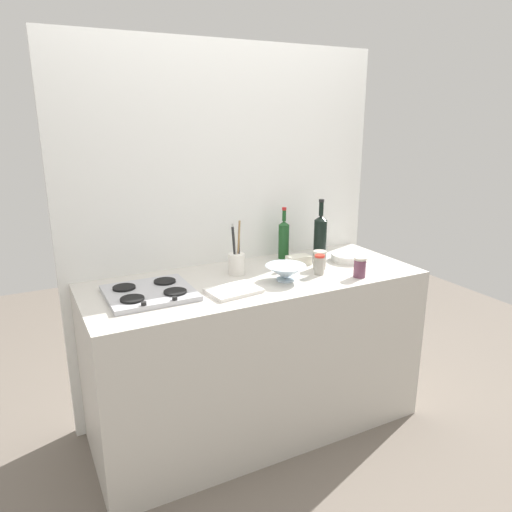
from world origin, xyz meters
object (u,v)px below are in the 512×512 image
(condiment_jar_rear, at_px, (320,260))
(condiment_jar_spare, at_px, (360,267))
(plate_stack, at_px, (350,257))
(mixing_bowl, at_px, (286,272))
(butter_dish, at_px, (299,260))
(wine_bottle_leftmost, at_px, (320,236))
(wine_bottle_mid_left, at_px, (284,239))
(utensil_crock, at_px, (237,262))
(cutting_board, at_px, (234,291))
(condiment_jar_front, at_px, (319,265))
(stovetop_hob, at_px, (150,293))

(condiment_jar_rear, xyz_separation_m, condiment_jar_spare, (0.11, -0.22, 0.00))
(plate_stack, bearing_deg, mixing_bowl, -164.92)
(butter_dish, relative_size, condiment_jar_spare, 1.24)
(wine_bottle_leftmost, height_order, condiment_jar_spare, wine_bottle_leftmost)
(mixing_bowl, bearing_deg, condiment_jar_spare, -19.16)
(wine_bottle_mid_left, bearing_deg, wine_bottle_leftmost, -27.05)
(utensil_crock, relative_size, condiment_jar_rear, 2.88)
(butter_dish, bearing_deg, mixing_bowl, -135.42)
(wine_bottle_leftmost, distance_m, butter_dish, 0.22)
(wine_bottle_mid_left, relative_size, mixing_bowl, 1.46)
(wine_bottle_mid_left, relative_size, utensil_crock, 1.05)
(plate_stack, height_order, mixing_bowl, mixing_bowl)
(wine_bottle_mid_left, height_order, cutting_board, wine_bottle_mid_left)
(wine_bottle_mid_left, height_order, condiment_jar_rear, wine_bottle_mid_left)
(condiment_jar_front, bearing_deg, mixing_bowl, -179.17)
(wine_bottle_mid_left, distance_m, butter_dish, 0.18)
(wine_bottle_mid_left, relative_size, condiment_jar_front, 2.84)
(condiment_jar_front, bearing_deg, wine_bottle_mid_left, 92.85)
(plate_stack, distance_m, condiment_jar_front, 0.35)
(wine_bottle_leftmost, distance_m, cutting_board, 0.78)
(wine_bottle_leftmost, relative_size, wine_bottle_mid_left, 1.15)
(mixing_bowl, height_order, condiment_jar_spare, condiment_jar_spare)
(butter_dish, height_order, utensil_crock, utensil_crock)
(stovetop_hob, bearing_deg, wine_bottle_leftmost, 7.83)
(condiment_jar_spare, bearing_deg, stovetop_hob, 167.28)
(wine_bottle_mid_left, height_order, utensil_crock, wine_bottle_mid_left)
(wine_bottle_leftmost, height_order, condiment_jar_front, wine_bottle_leftmost)
(condiment_jar_rear, bearing_deg, butter_dish, 118.65)
(plate_stack, distance_m, condiment_jar_rear, 0.26)
(condiment_jar_spare, bearing_deg, mixing_bowl, 160.84)
(butter_dish, bearing_deg, wine_bottle_leftmost, 16.50)
(stovetop_hob, distance_m, condiment_jar_spare, 1.10)
(stovetop_hob, relative_size, condiment_jar_rear, 3.93)
(butter_dish, height_order, condiment_jar_spare, condiment_jar_spare)
(wine_bottle_leftmost, bearing_deg, stovetop_hob, -172.17)
(plate_stack, distance_m, condiment_jar_spare, 0.31)
(wine_bottle_leftmost, xyz_separation_m, wine_bottle_mid_left, (-0.19, 0.10, -0.02))
(mixing_bowl, distance_m, utensil_crock, 0.28)
(mixing_bowl, relative_size, condiment_jar_front, 1.94)
(stovetop_hob, bearing_deg, wine_bottle_mid_left, 15.59)
(wine_bottle_leftmost, relative_size, cutting_board, 1.46)
(mixing_bowl, distance_m, butter_dish, 0.29)
(wine_bottle_leftmost, bearing_deg, condiment_jar_front, -124.57)
(wine_bottle_leftmost, distance_m, condiment_jar_front, 0.32)
(stovetop_hob, xyz_separation_m, condiment_jar_front, (0.90, -0.11, 0.04))
(condiment_jar_rear, bearing_deg, wine_bottle_leftmost, 55.63)
(wine_bottle_leftmost, height_order, butter_dish, wine_bottle_leftmost)
(plate_stack, xyz_separation_m, condiment_jar_rear, (-0.26, -0.06, 0.03))
(plate_stack, bearing_deg, stovetop_hob, -178.48)
(stovetop_hob, distance_m, cutting_board, 0.40)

